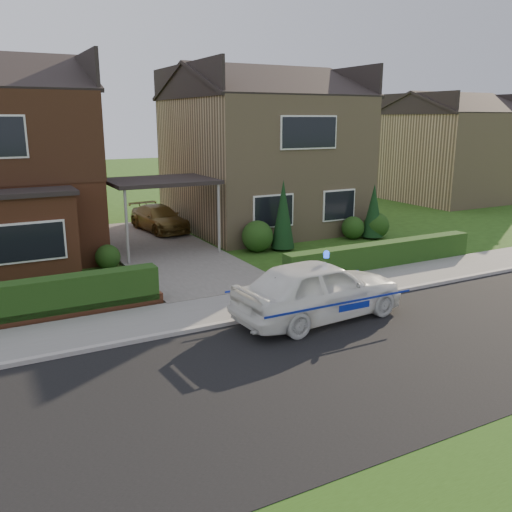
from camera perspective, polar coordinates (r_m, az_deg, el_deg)
ground at (r=11.50m, az=8.34°, el=-11.32°), size 120.00×120.00×0.00m
road at (r=11.50m, az=8.34°, el=-11.32°), size 60.00×6.00×0.02m
kerb at (r=13.84m, az=0.86°, el=-6.36°), size 60.00×0.16×0.12m
sidewalk at (r=14.71m, az=-1.12°, el=-5.12°), size 60.00×2.00×0.10m
driveway at (r=20.86m, az=-9.72°, el=0.56°), size 3.80×12.00×0.12m
house_right at (r=25.36m, az=0.46°, el=11.42°), size 7.50×8.06×7.25m
carport_link at (r=20.36m, az=-9.99°, el=7.65°), size 3.80×3.00×2.77m
dwarf_wall at (r=14.41m, az=-24.65°, el=-6.37°), size 7.70×0.25×0.36m
hedge_left at (r=14.61m, az=-24.62°, el=-6.84°), size 7.50×0.55×0.90m
hedge_right at (r=18.86m, az=13.03°, el=-1.26°), size 7.50×0.55×0.80m
shrub_left_mid at (r=18.24m, az=-20.06°, el=-0.16°), size 1.32×1.32×1.32m
shrub_left_near at (r=18.85m, az=-15.33°, el=-0.09°), size 0.84×0.84×0.84m
shrub_right_near at (r=20.52m, az=0.16°, el=2.09°), size 1.20×1.20×1.20m
shrub_right_mid at (r=23.10m, az=10.17°, el=2.95°), size 0.96×0.96×0.96m
shrub_right_far at (r=23.49m, az=12.55°, el=3.16°), size 1.08×1.08×1.08m
conifer_a at (r=20.70m, az=2.87°, el=4.16°), size 0.90×0.90×2.60m
conifer_b at (r=23.26m, az=12.25°, el=4.48°), size 0.90×0.90×2.20m
neighbour_right at (r=35.84m, az=19.52°, el=9.76°), size 6.50×7.00×5.20m
police_car at (r=13.68m, az=6.61°, el=-3.55°), size 4.17×4.65×1.71m
driveway_car at (r=24.29m, az=-10.17°, el=3.94°), size 1.98×3.91×1.09m
potted_plant_c at (r=15.84m, az=-15.67°, el=-2.97°), size 0.48×0.48×0.77m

